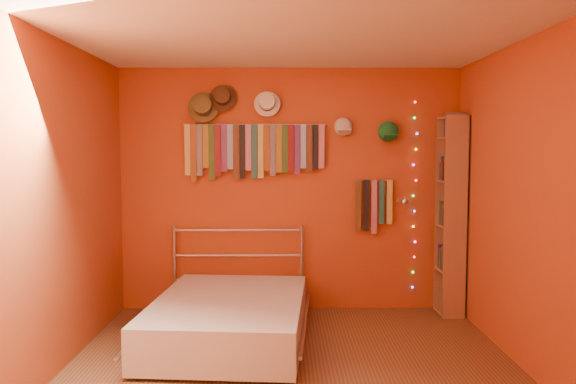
{
  "coord_description": "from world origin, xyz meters",
  "views": [
    {
      "loc": [
        -0.06,
        -4.05,
        1.67
      ],
      "look_at": [
        -0.03,
        0.9,
        1.29
      ],
      "focal_mm": 35.0,
      "sensor_mm": 36.0,
      "label": 1
    }
  ],
  "objects_px": {
    "tie_rack": "(253,148)",
    "reading_lamp": "(404,201)",
    "bed": "(229,318)",
    "bookshelf": "(455,214)"
  },
  "relations": [
    {
      "from": "reading_lamp",
      "to": "bed",
      "type": "relative_size",
      "value": 0.18
    },
    {
      "from": "bookshelf",
      "to": "bed",
      "type": "bearing_deg",
      "value": -159.61
    },
    {
      "from": "tie_rack",
      "to": "bed",
      "type": "height_order",
      "value": "tie_rack"
    },
    {
      "from": "tie_rack",
      "to": "bed",
      "type": "bearing_deg",
      "value": -99.19
    },
    {
      "from": "bookshelf",
      "to": "reading_lamp",
      "type": "bearing_deg",
      "value": -176.23
    },
    {
      "from": "tie_rack",
      "to": "reading_lamp",
      "type": "distance_m",
      "value": 1.61
    },
    {
      "from": "tie_rack",
      "to": "bookshelf",
      "type": "distance_m",
      "value": 2.15
    },
    {
      "from": "bed",
      "to": "bookshelf",
      "type": "bearing_deg",
      "value": 24.71
    },
    {
      "from": "reading_lamp",
      "to": "bookshelf",
      "type": "xyz_separation_m",
      "value": [
        0.53,
        0.03,
        -0.13
      ]
    },
    {
      "from": "tie_rack",
      "to": "reading_lamp",
      "type": "bearing_deg",
      "value": -7.16
    }
  ]
}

